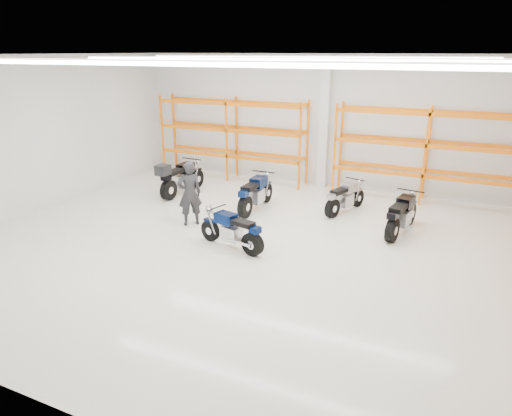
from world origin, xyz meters
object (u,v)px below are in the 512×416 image
at_px(motorcycle_back_b, 255,194).
at_px(motorcycle_back_c, 344,198).
at_px(motorcycle_back_a, 179,178).
at_px(motorcycle_back_d, 401,216).
at_px(standing_man, 190,194).
at_px(motorcycle_main, 233,232).
at_px(structural_column, 324,123).

distance_m(motorcycle_back_b, motorcycle_back_c, 2.65).
xyz_separation_m(motorcycle_back_a, motorcycle_back_d, (7.19, -0.47, -0.08)).
relative_size(motorcycle_back_b, standing_man, 1.23).
bearing_deg(standing_man, motorcycle_back_c, 173.39).
distance_m(motorcycle_main, motorcycle_back_c, 4.11).
bearing_deg(motorcycle_back_d, standing_man, -162.54).
relative_size(motorcycle_back_a, motorcycle_back_b, 1.07).
height_order(motorcycle_main, motorcycle_back_d, motorcycle_back_d).
bearing_deg(motorcycle_main, structural_column, 86.58).
xyz_separation_m(motorcycle_back_c, motorcycle_back_d, (1.77, -1.02, 0.05)).
relative_size(motorcycle_back_c, structural_column, 0.41).
bearing_deg(motorcycle_back_d, structural_column, 132.69).
bearing_deg(motorcycle_back_a, standing_man, -50.36).
bearing_deg(motorcycle_main, motorcycle_back_c, 64.40).
bearing_deg(motorcycle_back_a, motorcycle_back_c, 5.81).
xyz_separation_m(motorcycle_back_d, standing_man, (-5.39, -1.70, 0.40)).
distance_m(motorcycle_back_c, motorcycle_back_d, 2.05).
height_order(motorcycle_back_a, standing_man, standing_man).
xyz_separation_m(motorcycle_main, motorcycle_back_c, (1.78, 3.71, -0.01)).
height_order(motorcycle_back_a, motorcycle_back_d, motorcycle_back_a).
height_order(motorcycle_back_a, motorcycle_back_b, motorcycle_back_a).
relative_size(motorcycle_back_a, standing_man, 1.31).
bearing_deg(motorcycle_main, standing_man, 151.80).
bearing_deg(structural_column, motorcycle_main, -93.42).
xyz_separation_m(motorcycle_back_b, standing_man, (-1.13, -1.80, 0.39)).
distance_m(standing_man, structural_column, 5.76).
bearing_deg(standing_man, motorcycle_back_d, 153.93).
height_order(standing_man, structural_column, structural_column).
distance_m(motorcycle_main, motorcycle_back_d, 4.45).
bearing_deg(motorcycle_back_a, structural_column, 36.62).
relative_size(motorcycle_back_a, motorcycle_back_c, 1.27).
height_order(motorcycle_back_c, standing_man, standing_man).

